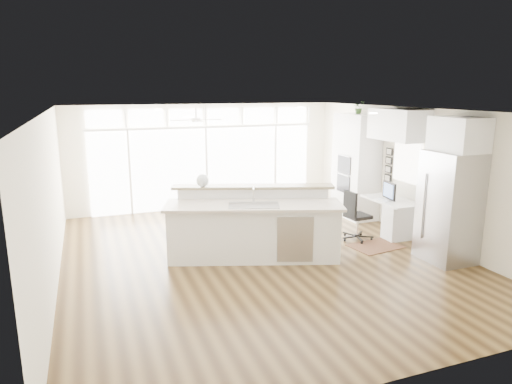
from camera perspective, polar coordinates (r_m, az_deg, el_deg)
name	(u,v)px	position (r m, az deg, el deg)	size (l,w,h in m)	color
floor	(260,257)	(8.64, 0.54, -8.10)	(7.00, 8.00, 0.02)	#3B2812
ceiling	(261,111)	(8.09, 0.58, 10.15)	(7.00, 8.00, 0.02)	white
wall_back	(205,156)	(12.02, -6.34, 4.45)	(7.00, 0.04, 2.70)	white
wall_front	(403,263)	(4.89, 17.88, -8.39)	(7.00, 0.04, 2.70)	white
wall_left	(50,202)	(7.75, -24.36, -1.19)	(0.04, 8.00, 2.70)	white
wall_right	(418,174)	(10.04, 19.54, 2.16)	(0.04, 8.00, 2.70)	white
glass_wall	(206,168)	(12.01, -6.24, 2.99)	(5.80, 0.06, 2.08)	white
transom_row	(205,117)	(11.86, -6.39, 9.34)	(5.90, 0.06, 0.40)	white
desk_window	(407,162)	(10.22, 18.38, 3.55)	(0.04, 0.85, 0.85)	white
ceiling_fan	(196,115)	(10.63, -7.51, 9.47)	(1.16, 1.16, 0.32)	white
recessed_lights	(257,111)	(8.28, 0.07, 10.07)	(3.40, 3.00, 0.02)	white
oven_cabinet	(356,166)	(11.29, 12.38, 3.18)	(0.64, 1.20, 2.50)	white
desk_nook	(391,217)	(10.25, 16.48, -2.99)	(0.72, 1.30, 0.76)	white
upper_cabinets	(398,125)	(9.95, 17.39, 8.04)	(0.64, 1.30, 0.64)	white
refrigerator	(449,207)	(8.88, 22.99, -1.74)	(0.76, 0.90, 2.00)	#A3A3A7
fridge_cabinet	(459,134)	(8.71, 24.02, 6.61)	(0.64, 0.90, 0.60)	white
framed_photos	(389,165)	(10.72, 16.26, 3.28)	(0.06, 0.22, 0.80)	black
kitchen_island	(254,225)	(8.36, -0.29, -4.15)	(3.20, 1.21, 1.27)	white
rug	(375,246)	(9.45, 14.70, -6.57)	(0.97, 0.70, 0.01)	#381D12
office_chair	(358,216)	(9.65, 12.62, -2.89)	(0.54, 0.50, 1.03)	black
fishbowl	(203,180)	(8.60, -6.70, 1.44)	(0.24, 0.24, 0.24)	silver
monitor	(389,191)	(10.07, 16.33, 0.17)	(0.08, 0.49, 0.41)	black
keyboard	(382,200)	(10.01, 15.48, -1.00)	(0.13, 0.34, 0.02)	white
potted_plant	(359,109)	(11.15, 12.71, 10.10)	(0.26, 0.29, 0.23)	#315223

